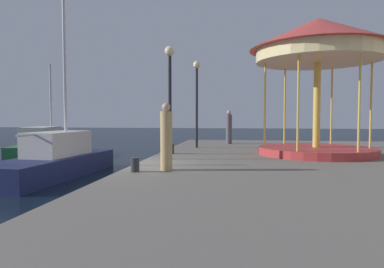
{
  "coord_description": "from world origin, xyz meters",
  "views": [
    {
      "loc": [
        3.35,
        -10.71,
        2.32
      ],
      "look_at": [
        1.41,
        3.16,
        1.62
      ],
      "focal_mm": 31.53,
      "sensor_mm": 36.0,
      "label": 1
    }
  ],
  "objects": [
    {
      "name": "person_mid_promenade",
      "position": [
        2.78,
        8.57,
        1.7
      ],
      "size": [
        0.34,
        0.34,
        1.91
      ],
      "color": "#514C56",
      "rests_on": "quay_dock"
    },
    {
      "name": "lamp_post_near_edge",
      "position": [
        0.89,
        1.17,
        3.59
      ],
      "size": [
        0.36,
        0.36,
        4.05
      ],
      "color": "black",
      "rests_on": "quay_dock"
    },
    {
      "name": "ground_plane",
      "position": [
        0.0,
        0.0,
        0.0
      ],
      "size": [
        120.0,
        120.0,
        0.0
      ],
      "primitive_type": "plane",
      "color": "black"
    },
    {
      "name": "carousel",
      "position": [
        6.45,
        3.46,
        4.89
      ],
      "size": [
        5.41,
        5.41,
        5.46
      ],
      "color": "#B23333",
      "rests_on": "quay_dock"
    },
    {
      "name": "quay_dock",
      "position": [
        6.83,
        0.0,
        0.4
      ],
      "size": [
        13.67,
        23.43,
        0.8
      ],
      "primitive_type": "cube",
      "color": "slate",
      "rests_on": "ground"
    },
    {
      "name": "bollard_north",
      "position": [
        0.56,
        2.98,
        1.0
      ],
      "size": [
        0.24,
        0.24,
        0.4
      ],
      "primitive_type": "cylinder",
      "color": "#2D2D33",
      "rests_on": "quay_dock"
    },
    {
      "name": "sailboat_navy",
      "position": [
        -3.73,
        1.46,
        0.66
      ],
      "size": [
        2.43,
        6.38,
        7.7
      ],
      "color": "#19214C",
      "rests_on": "ground"
    },
    {
      "name": "lamp_post_mid_promenade",
      "position": [
        1.27,
        5.86,
        3.73
      ],
      "size": [
        0.36,
        0.36,
        4.28
      ],
      "color": "black",
      "rests_on": "quay_dock"
    },
    {
      "name": "bollard_center",
      "position": [
        0.5,
        -1.72,
        1.0
      ],
      "size": [
        0.24,
        0.24,
        0.4
      ],
      "primitive_type": "cylinder",
      "color": "#2D2D33",
      "rests_on": "quay_dock"
    },
    {
      "name": "person_by_the_water",
      "position": [
        1.29,
        -1.3,
        1.71
      ],
      "size": [
        0.34,
        0.34,
        1.92
      ],
      "color": "tan",
      "rests_on": "quay_dock"
    },
    {
      "name": "sailboat_green",
      "position": [
        -8.44,
        8.39,
        0.64
      ],
      "size": [
        3.49,
        7.43,
        5.75
      ],
      "color": "#236638",
      "rests_on": "ground"
    }
  ]
}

